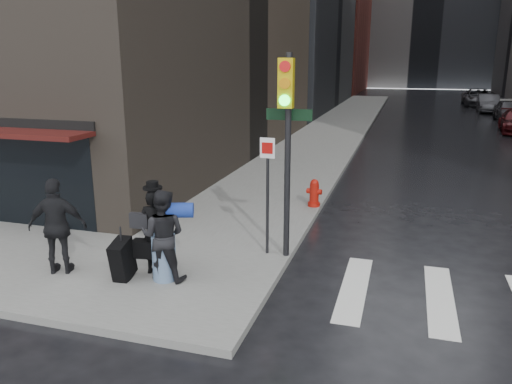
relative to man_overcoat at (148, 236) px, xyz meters
The scene contains 10 objects.
ground 1.09m from the man_overcoat, 13.45° to the right, with size 140.00×140.00×0.00m, color black.
sidewalk_left 26.90m from the man_overcoat, 88.95° to the left, with size 4.00×50.00×0.15m, color slate.
man_overcoat is the anchor object (origin of this frame).
man_jeans 0.41m from the man_overcoat, 16.64° to the right, with size 1.33×0.82×1.83m.
man_greycoat 1.83m from the man_overcoat, 166.41° to the right, with size 1.24×0.83×1.96m.
traffic_light 3.51m from the man_overcoat, 35.56° to the left, with size 1.09×0.47×4.34m.
fire_hydrant 6.19m from the man_overcoat, 68.22° to the left, with size 0.46×0.36×0.81m.
parked_car_4 33.66m from the man_overcoat, 69.56° to the left, with size 1.78×4.43×1.51m, color #3D3D42.
parked_car_5 39.38m from the man_overcoat, 73.52° to the left, with size 1.56×4.48×1.48m, color #424348.
parked_car_6 45.36m from the man_overcoat, 75.83° to the left, with size 2.65×5.75×1.60m, color #444349.
Camera 1 is at (4.25, -8.18, 4.37)m, focal length 35.00 mm.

